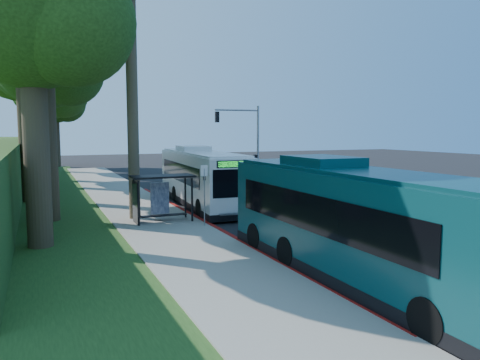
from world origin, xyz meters
name	(u,v)px	position (x,y,z in m)	size (l,w,h in m)	color
ground	(258,206)	(0.00, 0.00, 0.00)	(140.00, 140.00, 0.00)	black
sidewalk	(146,213)	(-7.30, 0.00, 0.06)	(4.50, 70.00, 0.12)	gray
red_curb	(206,223)	(-5.00, -4.00, 0.07)	(0.25, 30.00, 0.13)	maroon
grass_verge	(39,207)	(-13.00, 5.00, 0.03)	(8.00, 70.00, 0.06)	#234719
bus_shelter	(157,189)	(-7.26, -2.86, 1.81)	(3.20, 1.51, 2.55)	black
stop_sign_pole	(204,187)	(-5.40, -5.00, 2.08)	(0.35, 0.06, 3.17)	gray
traffic_signal_pole	(247,136)	(3.78, 10.00, 4.42)	(4.10, 0.30, 7.00)	gray
tree_0	(42,7)	(-12.40, -0.02, 11.20)	(8.40, 8.00, 15.70)	#382B1E
tree_1	(24,11)	(-13.37, 7.98, 12.73)	(10.50, 10.00, 18.26)	#382B1E
tree_2	(47,63)	(-11.89, 15.98, 10.48)	(8.82, 8.40, 15.12)	#382B1E
tree_3	(22,57)	(-13.88, 23.98, 11.98)	(10.08, 9.60, 17.28)	#382B1E
tree_4	(48,88)	(-11.40, 31.98, 9.73)	(8.40, 8.00, 14.14)	#382B1E
tree_5	(55,99)	(-10.41, 39.99, 8.96)	(7.35, 7.00, 12.86)	#382B1E
tree_6	(32,9)	(-12.91, -6.01, 9.71)	(7.56, 7.20, 13.74)	#382B1E
white_bus	(201,177)	(-3.17, 1.98, 1.87)	(3.50, 12.99, 3.83)	silver
teal_bus	(357,222)	(-3.60, -14.79, 1.94)	(2.91, 13.32, 3.97)	#0B383C
pickup	(250,186)	(1.71, 4.86, 0.68)	(2.25, 4.88, 1.36)	beige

